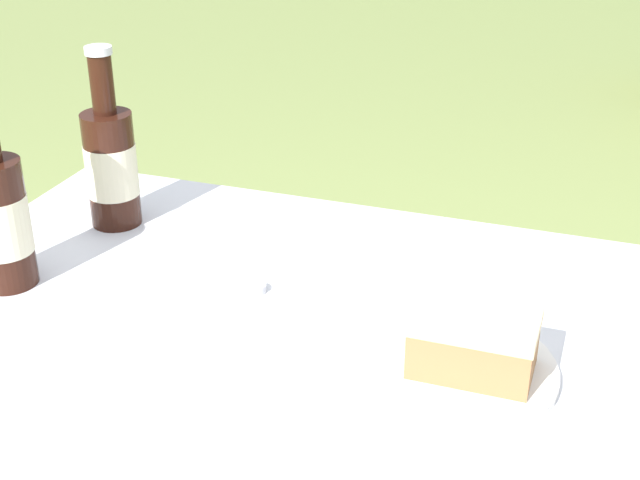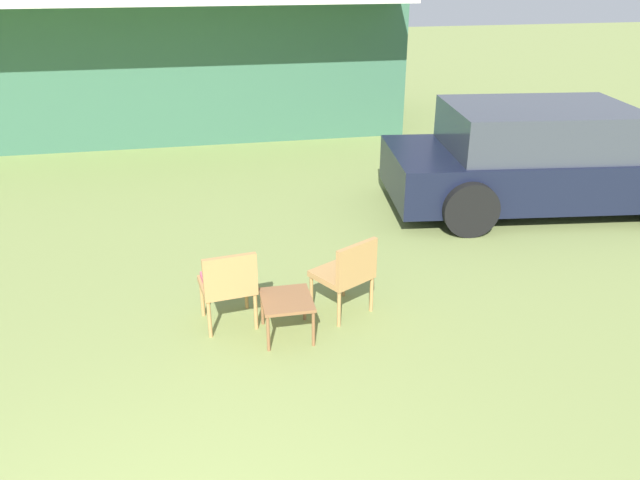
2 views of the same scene
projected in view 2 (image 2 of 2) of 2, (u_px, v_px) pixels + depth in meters
name	position (u px, v px, depth m)	size (l,w,h in m)	color
cabin_building	(159.00, 47.00, 12.42)	(9.20, 4.71, 3.15)	#38664C
parked_car	(545.00, 159.00, 8.55)	(4.56, 2.47, 1.42)	black
wicker_chair_cushioned	(228.00, 282.00, 5.77)	(0.55, 0.52, 0.79)	#B2844C
wicker_chair_plain	(347.00, 271.00, 5.97)	(0.65, 0.64, 0.79)	#B2844C
garden_side_table	(287.00, 303.00, 5.67)	(0.46, 0.51, 0.38)	brown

